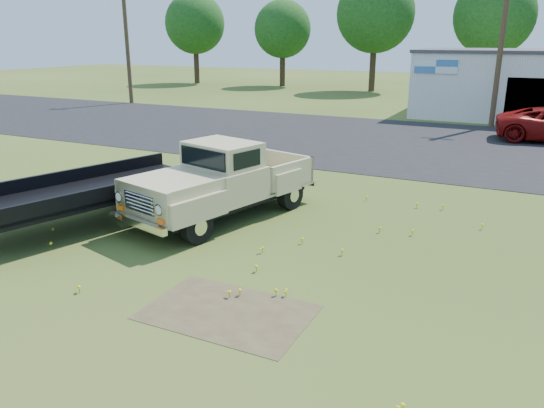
{
  "coord_description": "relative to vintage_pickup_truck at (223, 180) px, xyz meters",
  "views": [
    {
      "loc": [
        6.06,
        -10.44,
        4.82
      ],
      "look_at": [
        0.44,
        1.0,
        0.82
      ],
      "focal_mm": 35.0,
      "sensor_mm": 36.0,
      "label": 1
    }
  ],
  "objects": [
    {
      "name": "treeline_d",
      "position": [
        3.36,
        38.87,
        5.54
      ],
      "size": [
        6.72,
        6.72,
        10.0
      ],
      "color": "#372819",
      "rests_on": "ground"
    },
    {
      "name": "commercial_building",
      "position": [
        7.36,
        25.37,
        1.02
      ],
      "size": [
        14.2,
        8.2,
        4.15
      ],
      "color": "silver",
      "rests_on": "ground"
    },
    {
      "name": "asphalt_lot",
      "position": [
        1.36,
        13.37,
        -1.08
      ],
      "size": [
        90.0,
        14.0,
        0.02
      ],
      "primitive_type": "cube",
      "color": "black",
      "rests_on": "ground"
    },
    {
      "name": "treeline_b",
      "position": [
        -16.64,
        39.37,
        4.59
      ],
      "size": [
        5.76,
        5.76,
        8.57
      ],
      "color": "#372819",
      "rests_on": "ground"
    },
    {
      "name": "dirt_patch_a",
      "position": [
        2.86,
        -4.63,
        -1.08
      ],
      "size": [
        3.0,
        2.0,
        0.01
      ],
      "primitive_type": "cube",
      "color": "#4A3D27",
      "rests_on": "ground"
    },
    {
      "name": "treeline_c",
      "position": [
        -6.64,
        37.87,
        5.86
      ],
      "size": [
        7.04,
        7.04,
        10.47
      ],
      "color": "#372819",
      "rests_on": "ground"
    },
    {
      "name": "vintage_pickup_truck",
      "position": [
        0.0,
        0.0,
        0.0
      ],
      "size": [
        3.74,
        6.32,
        2.15
      ],
      "primitive_type": null,
      "rotation": [
        0.0,
        0.0,
        -0.26
      ],
      "color": "tan",
      "rests_on": "ground"
    },
    {
      "name": "flatbed_trailer",
      "position": [
        -3.08,
        -2.06,
        -0.08
      ],
      "size": [
        4.46,
        7.67,
        1.98
      ],
      "primitive_type": null,
      "rotation": [
        0.0,
        0.0,
        -0.3
      ],
      "color": "black",
      "rests_on": "ground"
    },
    {
      "name": "ground",
      "position": [
        1.36,
        -1.63,
        -1.08
      ],
      "size": [
        140.0,
        140.0,
        0.0
      ],
      "primitive_type": "plane",
      "color": "#394F19",
      "rests_on": "ground"
    },
    {
      "name": "utility_pole_west",
      "position": [
        -20.64,
        20.37,
        3.53
      ],
      "size": [
        1.6,
        0.3,
        9.0
      ],
      "color": "#3F2A1D",
      "rests_on": "ground"
    },
    {
      "name": "dirt_patch_b",
      "position": [
        -0.64,
        1.87,
        -1.08
      ],
      "size": [
        2.2,
        1.6,
        0.01
      ],
      "primitive_type": "cube",
      "color": "#4A3D27",
      "rests_on": "ground"
    },
    {
      "name": "utility_pole_mid",
      "position": [
        5.36,
        20.37,
        3.53
      ],
      "size": [
        1.6,
        0.3,
        9.0
      ],
      "color": "#3F2A1D",
      "rests_on": "ground"
    },
    {
      "name": "treeline_a",
      "position": [
        -26.64,
        38.37,
        5.22
      ],
      "size": [
        6.4,
        6.4,
        9.52
      ],
      "color": "#372819",
      "rests_on": "ground"
    }
  ]
}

